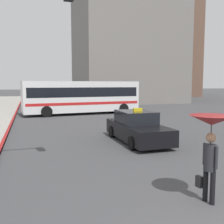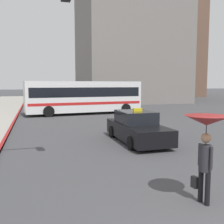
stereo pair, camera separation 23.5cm
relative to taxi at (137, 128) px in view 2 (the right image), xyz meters
The scene contains 5 objects.
taxi is the anchor object (origin of this frame).
city_bus 12.81m from the taxi, 91.01° to the left, with size 11.03×3.50×3.09m.
pedestrian_with_umbrella 6.89m from the taxi, 98.59° to the right, with size 1.02×1.02×2.10m.
building_tower_near 32.02m from the taxi, 70.40° to the left, with size 15.36×13.91×23.29m.
building_tower_far 54.47m from the taxi, 61.10° to the left, with size 14.75×13.85×33.03m.
Camera 2 is at (-3.38, -3.42, 2.81)m, focal length 42.00 mm.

